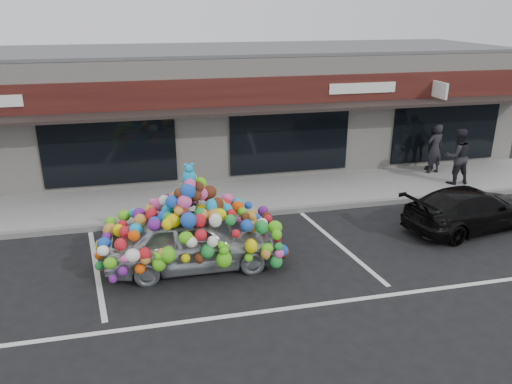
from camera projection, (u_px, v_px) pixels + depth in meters
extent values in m
plane|color=black|center=(233.00, 260.00, 12.08)|extent=(90.00, 90.00, 0.00)
cube|color=beige|center=(193.00, 108.00, 19.11)|extent=(24.00, 6.00, 4.20)
cube|color=#59595B|center=(190.00, 50.00, 18.36)|extent=(24.00, 6.00, 0.12)
cube|color=#390F10|center=(201.00, 93.00, 15.93)|extent=(24.00, 0.18, 0.90)
cube|color=black|center=(204.00, 112.00, 15.63)|extent=(24.00, 1.20, 0.10)
cube|color=white|center=(439.00, 90.00, 17.24)|extent=(0.08, 0.95, 0.55)
cube|color=white|center=(363.00, 88.00, 16.97)|extent=(2.40, 0.04, 0.35)
cube|color=black|center=(110.00, 150.00, 15.95)|extent=(4.20, 0.12, 2.30)
cube|color=black|center=(290.00, 139.00, 17.20)|extent=(4.20, 0.12, 2.30)
cube|color=black|center=(445.00, 130.00, 18.44)|extent=(4.20, 0.12, 2.30)
cube|color=gray|center=(210.00, 199.00, 15.71)|extent=(26.00, 3.00, 0.15)
cube|color=slate|center=(218.00, 217.00, 14.34)|extent=(26.00, 0.18, 0.16)
cube|color=silver|center=(97.00, 270.00, 11.60)|extent=(0.73, 4.37, 0.01)
cube|color=silver|center=(339.00, 244.00, 12.85)|extent=(0.73, 4.37, 0.01)
cube|color=silver|center=(347.00, 301.00, 10.40)|extent=(14.00, 0.12, 0.01)
imported|color=#9A9EA4|center=(192.00, 240.00, 11.57)|extent=(1.61, 3.97, 1.35)
ellipsoid|color=#FF1246|center=(190.00, 192.00, 11.16)|extent=(1.20, 1.67, 1.01)
sphere|color=#FFC302|center=(252.00, 225.00, 11.61)|extent=(0.34, 0.34, 0.34)
sphere|color=blue|center=(224.00, 259.00, 10.94)|extent=(0.36, 0.36, 0.36)
sphere|color=green|center=(156.00, 231.00, 12.22)|extent=(0.30, 0.30, 0.30)
sphere|color=pink|center=(189.00, 173.00, 11.00)|extent=(0.32, 0.32, 0.32)
sphere|color=orange|center=(139.00, 230.00, 11.30)|extent=(0.30, 0.30, 0.30)
imported|color=black|center=(471.00, 209.00, 13.61)|extent=(2.31, 4.19, 1.15)
imported|color=black|center=(435.00, 149.00, 17.62)|extent=(0.71, 0.53, 1.77)
imported|color=black|center=(457.00, 156.00, 16.53)|extent=(0.95, 0.76, 1.87)
imported|color=black|center=(433.00, 149.00, 18.00)|extent=(0.94, 0.90, 1.57)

